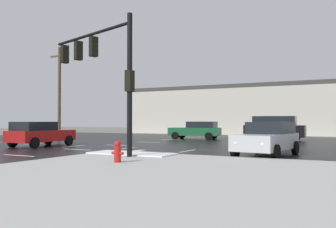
# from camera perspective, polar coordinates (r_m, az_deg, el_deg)

# --- Properties ---
(ground_plane) EXTENTS (120.00, 120.00, 0.00)m
(ground_plane) POSITION_cam_1_polar(r_m,az_deg,el_deg) (22.68, -10.86, -5.26)
(ground_plane) COLOR slate
(road_asphalt) EXTENTS (44.00, 44.00, 0.02)m
(road_asphalt) POSITION_cam_1_polar(r_m,az_deg,el_deg) (22.68, -10.86, -5.24)
(road_asphalt) COLOR black
(road_asphalt) RESTS_ON ground_plane
(sidewalk_corner) EXTENTS (18.00, 18.00, 0.14)m
(sidewalk_corner) POSITION_cam_1_polar(r_m,az_deg,el_deg) (6.31, 8.36, -15.55)
(sidewalk_corner) COLOR #B2B2AD
(sidewalk_corner) RESTS_ON ground_plane
(snow_strip_curbside) EXTENTS (4.00, 1.60, 0.06)m
(snow_strip_curbside) POSITION_cam_1_polar(r_m,az_deg,el_deg) (16.51, -5.79, -6.24)
(snow_strip_curbside) COLOR white
(snow_strip_curbside) RESTS_ON sidewalk_corner
(lane_markings) EXTENTS (36.15, 36.15, 0.01)m
(lane_markings) POSITION_cam_1_polar(r_m,az_deg,el_deg) (20.86, -10.60, -5.56)
(lane_markings) COLOR silver
(lane_markings) RESTS_ON road_asphalt
(traffic_signal_mast) EXTENTS (6.00, 2.12, 6.09)m
(traffic_signal_mast) POSITION_cam_1_polar(r_m,az_deg,el_deg) (17.09, -10.41, 8.08)
(traffic_signal_mast) COLOR black
(traffic_signal_mast) RESTS_ON sidewalk_corner
(fire_hydrant) EXTENTS (0.48, 0.26, 0.79)m
(fire_hydrant) POSITION_cam_1_polar(r_m,az_deg,el_deg) (13.25, -8.02, -5.90)
(fire_hydrant) COLOR red
(fire_hydrant) RESTS_ON sidewalk_corner
(strip_building_background) EXTENTS (25.75, 8.00, 6.10)m
(strip_building_background) POSITION_cam_1_polar(r_m,az_deg,el_deg) (47.68, 9.88, 0.58)
(strip_building_background) COLOR beige
(strip_building_background) RESTS_ON ground_plane
(sedan_red) EXTENTS (2.20, 4.61, 1.58)m
(sedan_red) POSITION_cam_1_polar(r_m,az_deg,el_deg) (24.39, -19.69, -2.92)
(sedan_red) COLOR #B21919
(sedan_red) RESTS_ON road_asphalt
(suv_black) EXTENTS (4.90, 2.34, 2.03)m
(suv_black) POSITION_cam_1_polar(r_m,az_deg,el_deg) (31.06, 16.59, -2.10)
(suv_black) COLOR black
(suv_black) RESTS_ON road_asphalt
(sedan_green) EXTENTS (4.67, 2.39, 1.58)m
(sedan_green) POSITION_cam_1_polar(r_m,az_deg,el_deg) (32.18, 4.56, -2.53)
(sedan_green) COLOR #195933
(sedan_green) RESTS_ON road_asphalt
(sedan_silver) EXTENTS (2.42, 4.68, 1.58)m
(sedan_silver) POSITION_cam_1_polar(r_m,az_deg,el_deg) (17.36, 15.57, -3.69)
(sedan_silver) COLOR #B7BABF
(sedan_silver) RESTS_ON road_asphalt
(utility_pole_far) EXTENTS (2.20, 0.28, 8.48)m
(utility_pole_far) POSITION_cam_1_polar(r_m,az_deg,el_deg) (34.63, -16.88, 3.56)
(utility_pole_far) COLOR brown
(utility_pole_far) RESTS_ON ground_plane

